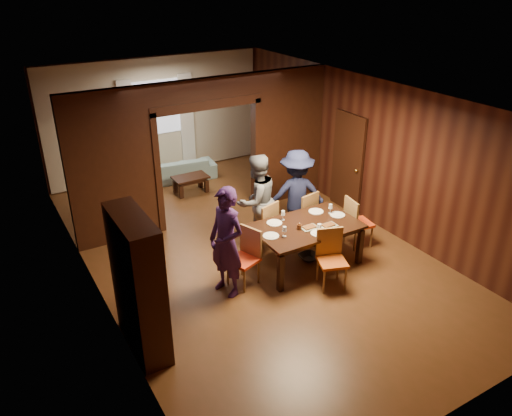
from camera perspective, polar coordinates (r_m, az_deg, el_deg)
floor at (r=9.35m, az=-0.86°, el=-4.77°), size 9.00×9.00×0.00m
ceiling at (r=8.26m, az=-0.99°, el=12.81°), size 5.50×9.00×0.02m
room_walls at (r=10.26m, az=-6.20°, el=7.20°), size 5.52×9.01×2.90m
person_purple at (r=7.77m, az=-3.40°, el=-3.95°), size 0.61×0.76×1.82m
person_grey at (r=9.14m, az=0.06°, el=0.81°), size 0.98×0.83×1.79m
person_navy at (r=9.47m, az=4.62°, el=1.55°), size 1.30×1.03×1.76m
sofa at (r=12.46m, az=-8.89°, el=4.40°), size 1.89×0.92×0.53m
serving_bowl at (r=8.71m, az=6.33°, el=-1.37°), size 0.36×0.36×0.09m
dining_table at (r=8.81m, az=5.64°, el=-4.14°), size 1.83×1.14×0.76m
coffee_table at (r=11.70m, az=-7.46°, el=2.69°), size 0.80×0.50×0.40m
chair_left at (r=8.16m, az=-1.49°, el=-5.78°), size 0.56×0.56×0.97m
chair_right at (r=9.48m, az=11.71°, el=-1.54°), size 0.50×0.50×0.97m
chair_far_l at (r=9.16m, az=0.66°, el=-1.98°), size 0.55×0.55×0.97m
chair_far_r at (r=9.61m, az=5.24°, el=-0.70°), size 0.52×0.52×0.97m
chair_near at (r=8.21m, az=8.70°, el=-5.91°), size 0.56×0.56×0.97m
hutch at (r=6.82m, az=-13.31°, el=-8.49°), size 0.40×1.20×2.00m
door_right at (r=10.70m, az=10.43°, el=5.13°), size 0.06×0.90×2.10m
window_far at (r=12.49m, az=-11.31°, el=11.19°), size 1.20×0.03×1.30m
curtain_left at (r=12.35m, az=-14.35°, el=8.55°), size 0.35×0.06×2.40m
curtain_right at (r=12.83m, az=-7.89°, el=9.74°), size 0.35×0.06×2.40m
plate_left at (r=8.24m, az=1.72°, el=-3.20°), size 0.27×0.27×0.01m
plate_far_l at (r=8.65m, az=2.12°, el=-1.71°), size 0.27×0.27×0.01m
plate_far_r at (r=9.10m, az=6.87°, el=-0.39°), size 0.27×0.27×0.01m
plate_right at (r=9.03m, az=9.29°, el=-0.77°), size 0.27×0.27×0.01m
plate_near at (r=8.37m, az=7.16°, el=-2.89°), size 0.27×0.27×0.01m
platter_a at (r=8.52m, az=6.13°, el=-2.21°), size 0.30×0.20×0.04m
platter_b at (r=8.62m, az=8.28°, el=-1.96°), size 0.30×0.20×0.04m
wineglass_left at (r=8.20m, az=3.27°, el=-2.71°), size 0.08×0.08×0.18m
wineglass_far at (r=8.72m, az=3.11°, el=-0.85°), size 0.08×0.08×0.18m
wineglass_right at (r=9.04m, az=8.50°, el=-0.09°), size 0.08×0.08×0.18m
tumbler at (r=8.41m, az=7.24°, el=-2.26°), size 0.07×0.07×0.14m
condiment_jar at (r=8.46m, az=4.98°, el=-2.09°), size 0.08×0.08×0.11m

